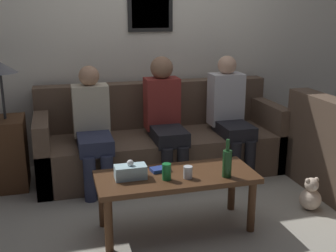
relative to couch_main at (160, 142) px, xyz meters
name	(u,v)px	position (x,y,z in m)	size (l,w,h in m)	color
ground_plane	(174,189)	(0.00, -0.53, -0.30)	(16.00, 16.00, 0.00)	#ADA899
wall_back	(150,41)	(0.00, 0.45, 1.00)	(9.00, 0.08, 2.60)	silver
couch_main	(160,142)	(0.00, 0.00, 0.00)	(2.48, 0.87, 0.89)	brown
coffee_table	(176,182)	(-0.19, -1.23, 0.08)	(1.20, 0.49, 0.45)	#4C2D19
side_table_with_lamp	(3,147)	(-1.53, -0.06, 0.09)	(0.43, 0.43, 1.19)	#4C2D19
wine_bottle	(227,163)	(0.16, -1.37, 0.25)	(0.07, 0.07, 0.29)	#19421E
drinking_glass	(188,172)	(-0.12, -1.32, 0.19)	(0.07, 0.07, 0.09)	silver
book_stack	(160,169)	(-0.29, -1.13, 0.16)	(0.16, 0.11, 0.03)	navy
soda_can	(167,172)	(-0.28, -1.30, 0.21)	(0.07, 0.07, 0.12)	#197A38
tissue_box	(130,172)	(-0.53, -1.21, 0.20)	(0.23, 0.12, 0.15)	silver
person_left	(93,124)	(-0.71, -0.21, 0.30)	(0.34, 0.66, 1.13)	#2D334C
person_middle	(165,114)	(0.01, -0.15, 0.34)	(0.34, 0.66, 1.19)	black
person_right	(230,111)	(0.69, -0.17, 0.32)	(0.34, 0.64, 1.18)	black
teddy_bear	(311,196)	(1.00, -1.22, -0.18)	(0.18, 0.18, 0.29)	beige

